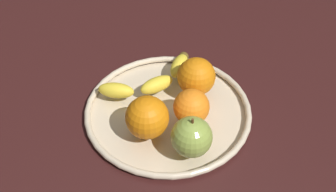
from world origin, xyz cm
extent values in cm
cube|color=#351515|center=(0.00, 0.00, -2.00)|extent=(139.51, 139.51, 4.00)
cylinder|color=beige|center=(0.00, 0.00, 0.30)|extent=(31.31, 31.31, 0.60)
torus|color=beige|center=(0.00, 0.00, 1.20)|extent=(32.61, 32.61, 1.20)
ellipsoid|color=yellow|center=(-7.98, 7.18, 3.35)|extent=(7.75, 6.60, 3.10)
ellipsoid|color=yellow|center=(-0.36, 5.31, 3.35)|extent=(7.53, 3.85, 3.10)
ellipsoid|color=yellow|center=(6.70, 8.73, 3.35)|extent=(7.28, 7.35, 3.10)
ellipsoid|color=brown|center=(8.97, 11.06, 3.35)|extent=(2.95, 2.95, 2.17)
sphere|color=#8FA644|center=(-0.91, -11.35, 5.41)|extent=(7.22, 7.22, 7.22)
cylinder|color=#593819|center=(-0.91, -11.35, 9.22)|extent=(0.44, 0.44, 1.20)
sphere|color=orange|center=(7.03, 1.87, 5.61)|extent=(7.62, 7.62, 7.62)
sphere|color=orange|center=(-6.07, -4.24, 5.73)|extent=(7.86, 7.86, 7.86)
sphere|color=orange|center=(2.50, -4.77, 5.18)|extent=(6.75, 6.75, 6.75)
camera|label=1|loc=(-23.53, -49.97, 58.01)|focal=43.27mm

